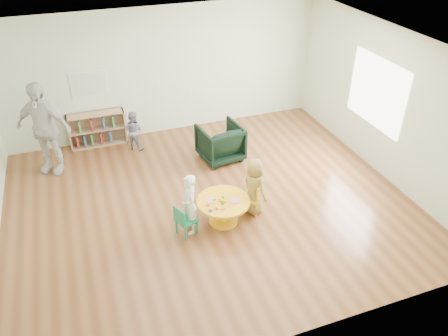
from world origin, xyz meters
name	(u,v)px	position (x,y,z in m)	size (l,w,h in m)	color
room	(207,106)	(0.01, 0.00, 1.89)	(7.10, 7.00, 2.80)	brown
activity_table	(223,207)	(0.07, -0.58, 0.31)	(0.89, 0.89, 0.49)	yellow
kid_chair_left	(184,220)	(-0.63, -0.68, 0.30)	(0.39, 0.39, 0.56)	#17835A
kid_chair_right	(252,197)	(0.62, -0.51, 0.31)	(0.41, 0.41, 0.58)	yellow
bookshelf	(97,129)	(-1.61, 2.86, 0.37)	(1.20, 0.30, 0.75)	#A7805D
alphabet_poster	(89,84)	(-1.60, 2.98, 1.35)	(0.74, 0.01, 0.54)	white
armchair	(220,142)	(0.71, 1.37, 0.38)	(0.81, 0.83, 0.76)	black
child_left	(189,204)	(-0.51, -0.61, 0.53)	(0.39, 0.25, 1.06)	white
child_right	(254,187)	(0.66, -0.49, 0.52)	(0.51, 0.33, 1.05)	yellow
toddler	(134,130)	(-0.89, 2.40, 0.43)	(0.42, 0.33, 0.86)	#1A1A41
adult_caretaker	(44,128)	(-2.59, 2.10, 0.93)	(1.09, 0.45, 1.86)	silver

